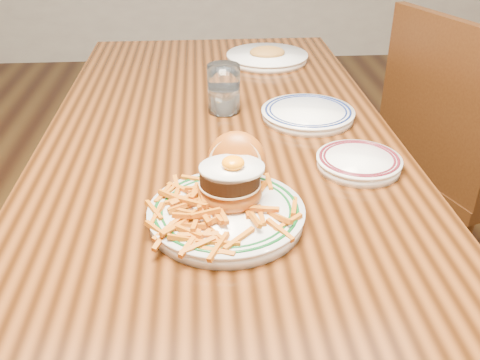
{
  "coord_description": "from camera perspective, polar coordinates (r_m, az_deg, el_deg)",
  "views": [
    {
      "loc": [
        -0.04,
        -1.23,
        1.3
      ],
      "look_at": [
        0.02,
        -0.42,
        0.83
      ],
      "focal_mm": 40.0,
      "sensor_mm": 36.0,
      "label": 1
    }
  ],
  "objects": [
    {
      "name": "table",
      "position": [
        1.39,
        -2.2,
        2.57
      ],
      "size": [
        0.85,
        1.6,
        0.75
      ],
      "color": "black",
      "rests_on": "floor"
    },
    {
      "name": "water_glass",
      "position": [
        1.41,
        -1.73,
        9.41
      ],
      "size": [
        0.08,
        0.08,
        0.13
      ],
      "color": "white",
      "rests_on": "table"
    },
    {
      "name": "rear_plate",
      "position": [
        1.39,
        7.25,
        7.08
      ],
      "size": [
        0.24,
        0.24,
        0.03
      ],
      "rotation": [
        0.0,
        0.0,
        -0.26
      ],
      "color": "white",
      "rests_on": "table"
    },
    {
      "name": "chair_right",
      "position": [
        1.82,
        22.14,
        2.15
      ],
      "size": [
        0.57,
        0.57,
        0.97
      ],
      "rotation": [
        0.0,
        0.0,
        3.48
      ],
      "color": "#3B200C",
      "rests_on": "floor"
    },
    {
      "name": "far_plate",
      "position": [
        1.84,
        2.91,
        13.01
      ],
      "size": [
        0.27,
        0.27,
        0.05
      ],
      "rotation": [
        0.0,
        0.0,
        0.37
      ],
      "color": "white",
      "rests_on": "table"
    },
    {
      "name": "side_plate",
      "position": [
        1.17,
        12.56,
        1.95
      ],
      "size": [
        0.18,
        0.18,
        0.03
      ],
      "rotation": [
        0.0,
        0.0,
        0.33
      ],
      "color": "white",
      "rests_on": "table"
    },
    {
      "name": "main_plate",
      "position": [
        0.97,
        -1.28,
        -2.07
      ],
      "size": [
        0.28,
        0.3,
        0.14
      ],
      "rotation": [
        0.0,
        0.0,
        -0.25
      ],
      "color": "white",
      "rests_on": "table"
    },
    {
      "name": "floor",
      "position": [
        1.79,
        -1.78,
        -16.59
      ],
      "size": [
        6.0,
        6.0,
        0.0
      ],
      "primitive_type": "plane",
      "color": "black",
      "rests_on": "ground"
    }
  ]
}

